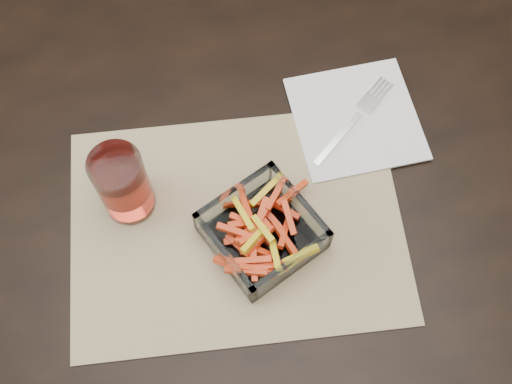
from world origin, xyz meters
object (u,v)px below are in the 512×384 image
Objects in this scene: dining_table at (312,165)px; fork at (355,118)px; tumbler at (124,186)px; glass_bowl at (262,232)px.

dining_table is 0.12m from fork.
dining_table is at bearing 8.99° from tumbler.
fork reaches higher than dining_table.
dining_table is 0.21m from glass_bowl.
glass_bowl is 1.15× the size of fork.
glass_bowl is (-0.11, -0.13, 0.11)m from dining_table.
fork is (0.34, 0.06, -0.05)m from tumbler.
dining_table is at bearing 50.18° from glass_bowl.
fork is at bearing 40.76° from glass_bowl.
fork is at bearing 9.99° from tumbler.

